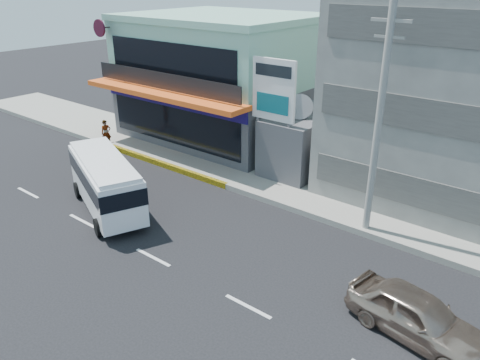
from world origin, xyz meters
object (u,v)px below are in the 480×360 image
Objects in this scene: billboard at (274,97)px; shop_building at (224,81)px; minibus at (105,180)px; satellite_dish at (299,116)px; motorcycle_rider at (107,143)px; utility_pole_near at (378,124)px; sedan at (417,316)px.

shop_building is at bearing 147.68° from billboard.
billboard is 1.00× the size of minibus.
satellite_dish is 0.65× the size of motorcycle_rider.
utility_pole_near is at bearing 28.36° from minibus.
satellite_dish is 7.17m from utility_pole_near.
utility_pole_near reaches higher than sedan.
utility_pole_near is 2.15× the size of sedan.
satellite_dish reaches higher than motorcycle_rider.
sedan is (4.10, -5.13, -4.36)m from utility_pole_near.
utility_pole_near is at bearing 3.44° from motorcycle_rider.
shop_building is 8.95m from motorcycle_rider.
minibus is at bearing 102.87° from sedan.
minibus reaches higher than motorcycle_rider.
motorcycle_rider is at bearing -165.41° from billboard.
sedan is (15.03, 0.77, -0.86)m from minibus.
shop_building is 1.79× the size of minibus.
minibus is at bearing -119.92° from billboard.
shop_building is 15.50m from utility_pole_near.
sedan is (10.10, -8.73, -2.78)m from satellite_dish.
billboard is 9.47m from minibus.
billboard is at bearing 164.52° from utility_pole_near.
minibus is (-4.43, -7.70, -3.28)m from billboard.
motorcycle_rider is at bearing -157.90° from satellite_dish.
satellite_dish is at bearing 149.04° from utility_pole_near.
satellite_dish is 2.31m from billboard.
shop_building reaches higher than minibus.
shop_building reaches higher than satellite_dish.
billboard is at bearing 66.76° from sedan.
utility_pole_near is (14.00, -6.55, 1.15)m from shop_building.
minibus is (-10.93, -5.90, -3.50)m from utility_pole_near.
utility_pole_near is at bearing 48.56° from sedan.
minibus is 1.49× the size of sedan.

